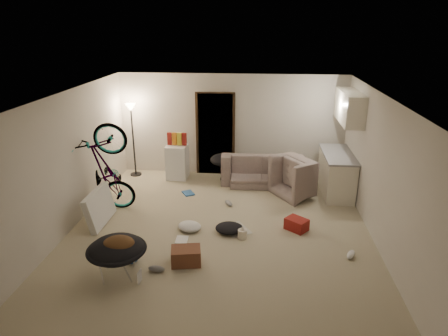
# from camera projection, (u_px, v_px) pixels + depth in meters

# --- Properties ---
(floor) EXTENTS (5.50, 6.00, 0.02)m
(floor) POSITION_uv_depth(u_px,v_px,m) (220.00, 230.00, 7.43)
(floor) COLOR tan
(floor) RESTS_ON ground
(ceiling) EXTENTS (5.50, 6.00, 0.02)m
(ceiling) POSITION_uv_depth(u_px,v_px,m) (219.00, 95.00, 6.56)
(ceiling) COLOR white
(ceiling) RESTS_ON wall_back
(wall_back) EXTENTS (5.50, 0.02, 2.50)m
(wall_back) POSITION_uv_depth(u_px,v_px,m) (232.00, 125.00, 9.81)
(wall_back) COLOR beige
(wall_back) RESTS_ON floor
(wall_front) EXTENTS (5.50, 0.02, 2.50)m
(wall_front) POSITION_uv_depth(u_px,v_px,m) (190.00, 264.00, 4.18)
(wall_front) COLOR beige
(wall_front) RESTS_ON floor
(wall_left) EXTENTS (0.02, 6.00, 2.50)m
(wall_left) POSITION_uv_depth(u_px,v_px,m) (68.00, 162.00, 7.23)
(wall_left) COLOR beige
(wall_left) RESTS_ON floor
(wall_right) EXTENTS (0.02, 6.00, 2.50)m
(wall_right) POSITION_uv_depth(u_px,v_px,m) (381.00, 172.00, 6.76)
(wall_right) COLOR beige
(wall_right) RESTS_ON floor
(doorway) EXTENTS (0.85, 0.10, 2.04)m
(doorway) POSITION_uv_depth(u_px,v_px,m) (216.00, 134.00, 9.88)
(doorway) COLOR black
(doorway) RESTS_ON floor
(door_trim) EXTENTS (0.97, 0.04, 2.10)m
(door_trim) POSITION_uv_depth(u_px,v_px,m) (215.00, 135.00, 9.86)
(door_trim) COLOR black
(door_trim) RESTS_ON floor
(floor_lamp) EXTENTS (0.28, 0.28, 1.81)m
(floor_lamp) POSITION_uv_depth(u_px,v_px,m) (132.00, 124.00, 9.66)
(floor_lamp) COLOR black
(floor_lamp) RESTS_ON floor
(kitchen_counter) EXTENTS (0.60, 1.50, 0.88)m
(kitchen_counter) POSITION_uv_depth(u_px,v_px,m) (336.00, 174.00, 8.93)
(kitchen_counter) COLOR silver
(kitchen_counter) RESTS_ON floor
(counter_top) EXTENTS (0.64, 1.54, 0.04)m
(counter_top) POSITION_uv_depth(u_px,v_px,m) (338.00, 154.00, 8.78)
(counter_top) COLOR gray
(counter_top) RESTS_ON kitchen_counter
(kitchen_uppers) EXTENTS (0.38, 1.40, 0.65)m
(kitchen_uppers) POSITION_uv_depth(u_px,v_px,m) (350.00, 107.00, 8.40)
(kitchen_uppers) COLOR silver
(kitchen_uppers) RESTS_ON wall_right
(sofa) EXTENTS (1.92, 0.81, 0.55)m
(sofa) POSITION_uv_depth(u_px,v_px,m) (261.00, 171.00, 9.55)
(sofa) COLOR #383F37
(sofa) RESTS_ON floor
(armchair) EXTENTS (1.27, 1.30, 0.64)m
(armchair) POSITION_uv_depth(u_px,v_px,m) (304.00, 180.00, 8.91)
(armchair) COLOR #383F37
(armchair) RESTS_ON floor
(bicycle) EXTENTS (1.95, 0.91, 1.11)m
(bicycle) POSITION_uv_depth(u_px,v_px,m) (109.00, 188.00, 8.01)
(bicycle) COLOR black
(bicycle) RESTS_ON floor
(book_asset) EXTENTS (0.22, 0.17, 0.01)m
(book_asset) POSITION_uv_depth(u_px,v_px,m) (138.00, 285.00, 5.86)
(book_asset) COLOR maroon
(book_asset) RESTS_ON floor
(mini_fridge) EXTENTS (0.51, 0.51, 0.84)m
(mini_fridge) POSITION_uv_depth(u_px,v_px,m) (177.00, 162.00, 9.77)
(mini_fridge) COLOR white
(mini_fridge) RESTS_ON floor
(snack_box_0) EXTENTS (0.10, 0.07, 0.30)m
(snack_box_0) POSITION_uv_depth(u_px,v_px,m) (169.00, 139.00, 9.59)
(snack_box_0) COLOR maroon
(snack_box_0) RESTS_ON mini_fridge
(snack_box_1) EXTENTS (0.11, 0.09, 0.30)m
(snack_box_1) POSITION_uv_depth(u_px,v_px,m) (174.00, 139.00, 9.58)
(snack_box_1) COLOR orange
(snack_box_1) RESTS_ON mini_fridge
(snack_box_2) EXTENTS (0.10, 0.07, 0.30)m
(snack_box_2) POSITION_uv_depth(u_px,v_px,m) (179.00, 139.00, 9.57)
(snack_box_2) COLOR gold
(snack_box_2) RESTS_ON mini_fridge
(snack_box_3) EXTENTS (0.11, 0.09, 0.30)m
(snack_box_3) POSITION_uv_depth(u_px,v_px,m) (184.00, 139.00, 9.56)
(snack_box_3) COLOR maroon
(snack_box_3) RESTS_ON mini_fridge
(saucer_chair) EXTENTS (0.89, 0.89, 0.63)m
(saucer_chair) POSITION_uv_depth(u_px,v_px,m) (117.00, 254.00, 5.95)
(saucer_chair) COLOR silver
(saucer_chair) RESTS_ON floor
(hoodie) EXTENTS (0.50, 0.42, 0.22)m
(hoodie) POSITION_uv_depth(u_px,v_px,m) (119.00, 244.00, 5.86)
(hoodie) COLOR #4D311A
(hoodie) RESTS_ON saucer_chair
(sofa_drape) EXTENTS (0.62, 0.54, 0.28)m
(sofa_drape) POSITION_uv_depth(u_px,v_px,m) (222.00, 160.00, 9.54)
(sofa_drape) COLOR black
(sofa_drape) RESTS_ON sofa
(tv_box) EXTENTS (0.27, 1.00, 0.67)m
(tv_box) POSITION_uv_depth(u_px,v_px,m) (100.00, 207.00, 7.58)
(tv_box) COLOR silver
(tv_box) RESTS_ON floor
(drink_case_a) EXTENTS (0.52, 0.41, 0.27)m
(drink_case_a) POSITION_uv_depth(u_px,v_px,m) (186.00, 256.00, 6.35)
(drink_case_a) COLOR brown
(drink_case_a) RESTS_ON floor
(drink_case_b) EXTENTS (0.48, 0.46, 0.22)m
(drink_case_b) POSITION_uv_depth(u_px,v_px,m) (297.00, 224.00, 7.39)
(drink_case_b) COLOR maroon
(drink_case_b) RESTS_ON floor
(juicer) EXTENTS (0.17, 0.17, 0.24)m
(juicer) POSITION_uv_depth(u_px,v_px,m) (242.00, 233.00, 7.10)
(juicer) COLOR silver
(juicer) RESTS_ON floor
(newspaper) EXTENTS (0.64, 0.68, 0.01)m
(newspaper) POSITION_uv_depth(u_px,v_px,m) (236.00, 229.00, 7.44)
(newspaper) COLOR #B1AEA4
(newspaper) RESTS_ON floor
(book_blue) EXTENTS (0.33, 0.36, 0.03)m
(book_blue) POSITION_uv_depth(u_px,v_px,m) (188.00, 193.00, 8.98)
(book_blue) COLOR #295797
(book_blue) RESTS_ON floor
(book_white) EXTENTS (0.21, 0.28, 0.02)m
(book_white) POSITION_uv_depth(u_px,v_px,m) (182.00, 240.00, 7.05)
(book_white) COLOR silver
(book_white) RESTS_ON floor
(shoe_1) EXTENTS (0.23, 0.28, 0.10)m
(shoe_1) POSITION_uv_depth(u_px,v_px,m) (229.00, 203.00, 8.40)
(shoe_1) COLOR slate
(shoe_1) RESTS_ON floor
(shoe_2) EXTENTS (0.16, 0.32, 0.11)m
(shoe_2) POSITION_uv_depth(u_px,v_px,m) (134.00, 258.00, 6.42)
(shoe_2) COLOR #295797
(shoe_2) RESTS_ON floor
(shoe_3) EXTENTS (0.27, 0.12, 0.10)m
(shoe_3) POSITION_uv_depth(u_px,v_px,m) (156.00, 269.00, 6.17)
(shoe_3) COLOR slate
(shoe_3) RESTS_ON floor
(shoe_4) EXTENTS (0.22, 0.29, 0.10)m
(shoe_4) POSITION_uv_depth(u_px,v_px,m) (351.00, 255.00, 6.54)
(shoe_4) COLOR white
(shoe_4) RESTS_ON floor
(clothes_lump_a) EXTENTS (0.52, 0.44, 0.16)m
(clothes_lump_a) POSITION_uv_depth(u_px,v_px,m) (229.00, 228.00, 7.31)
(clothes_lump_a) COLOR black
(clothes_lump_a) RESTS_ON floor
(clothes_lump_b) EXTENTS (0.66, 0.63, 0.16)m
(clothes_lump_b) POSITION_uv_depth(u_px,v_px,m) (231.00, 179.00, 9.64)
(clothes_lump_b) COLOR black
(clothes_lump_b) RESTS_ON floor
(clothes_lump_c) EXTENTS (0.58, 0.55, 0.14)m
(clothes_lump_c) POSITION_uv_depth(u_px,v_px,m) (190.00, 226.00, 7.40)
(clothes_lump_c) COLOR silver
(clothes_lump_c) RESTS_ON floor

